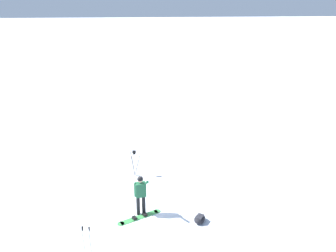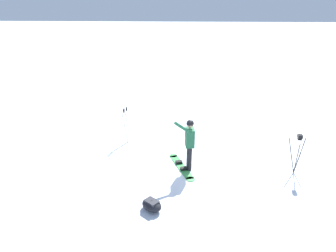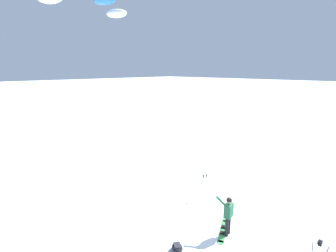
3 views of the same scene
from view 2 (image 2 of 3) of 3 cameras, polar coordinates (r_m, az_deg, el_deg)
The scene contains 6 objects.
ground_plane at distance 9.48m, azimuth 6.50°, elevation -7.62°, with size 300.00×300.00×0.00m, color white.
snowboarder at distance 8.79m, azimuth 4.24°, elevation -2.74°, with size 0.63×0.55×1.66m.
snowboard at distance 9.30m, azimuth 2.63°, elevation -7.92°, with size 0.93×1.68×0.10m.
gear_bag_large at distance 7.44m, azimuth -3.22°, elevation -15.24°, with size 0.68×0.64×0.27m.
camera_tripod at distance 9.40m, azimuth 24.27°, elevation -3.56°, with size 0.53×0.48×1.27m.
ski_poles at distance 10.84m, azimuth -8.34°, elevation 1.18°, with size 0.25×0.26×1.33m.
Camera 2 is at (-0.01, 8.29, 4.59)m, focal length 30.93 mm.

